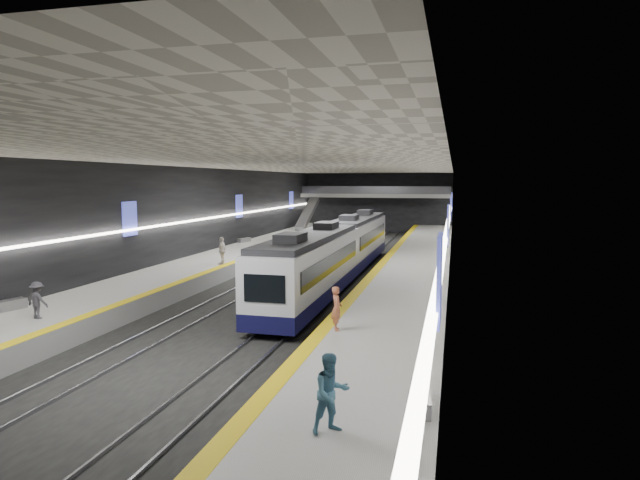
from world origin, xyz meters
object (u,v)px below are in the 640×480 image
(bench_left_near, at_px, (3,306))
(bench_right_near, at_px, (420,399))
(passenger_right_b, at_px, (331,394))
(bench_left_far, at_px, (244,240))
(passenger_left_b, at_px, (37,301))
(escalator, at_px, (308,213))
(bench_right_far, at_px, (442,237))
(passenger_right_a, at_px, (337,309))
(passenger_left_a, at_px, (222,251))
(train, at_px, (339,249))

(bench_left_near, distance_m, bench_right_near, 19.88)
(bench_left_near, xyz_separation_m, passenger_right_b, (17.06, -7.84, 0.71))
(bench_left_far, xyz_separation_m, passenger_left_b, (2.51, -29.40, 0.60))
(bench_left_near, xyz_separation_m, passenger_left_b, (2.51, -0.70, 0.56))
(passenger_left_b, bearing_deg, bench_left_far, -79.10)
(escalator, height_order, bench_right_far, escalator)
(bench_left_far, bearing_deg, passenger_right_b, -48.73)
(passenger_right_a, xyz_separation_m, passenger_left_a, (-11.49, 14.49, 0.11))
(bench_right_near, xyz_separation_m, passenger_right_a, (-3.67, 6.51, 0.65))
(bench_right_far, distance_m, passenger_left_a, 25.95)
(train, bearing_deg, passenger_right_b, -78.28)
(passenger_left_b, bearing_deg, bench_right_far, -107.40)
(bench_left_near, distance_m, bench_left_far, 28.70)
(escalator, distance_m, passenger_left_b, 45.32)
(bench_right_far, distance_m, passenger_right_a, 35.97)
(train, distance_m, passenger_right_a, 16.24)
(passenger_left_a, distance_m, passenger_left_b, 15.92)
(escalator, xyz_separation_m, bench_left_far, (-2.00, -15.91, -1.70))
(bench_left_far, distance_m, passenger_right_a, 31.96)
(passenger_right_b, relative_size, passenger_left_b, 1.19)
(bench_left_far, bearing_deg, escalator, 99.07)
(escalator, relative_size, passenger_left_b, 5.00)
(bench_right_near, relative_size, bench_right_far, 0.93)
(escalator, bearing_deg, bench_right_far, -26.07)
(bench_left_far, height_order, passenger_right_a, passenger_right_a)
(escalator, xyz_separation_m, passenger_right_b, (15.06, -52.44, -0.95))
(escalator, distance_m, bench_right_far, 18.58)
(train, distance_m, passenger_left_b, 19.70)
(bench_right_far, bearing_deg, passenger_left_b, -117.97)
(passenger_right_a, bearing_deg, escalator, -4.14)
(passenger_right_b, bearing_deg, bench_left_far, 76.70)
(passenger_right_b, relative_size, passenger_left_a, 0.97)
(passenger_right_a, height_order, passenger_left_a, passenger_left_a)
(bench_right_far, height_order, passenger_right_b, passenger_right_b)
(bench_left_near, bearing_deg, passenger_right_b, -7.97)
(passenger_right_a, bearing_deg, train, -9.18)
(bench_right_near, relative_size, passenger_left_b, 1.14)
(bench_left_far, distance_m, passenger_left_b, 29.51)
(escalator, distance_m, bench_left_far, 16.12)
(train, xyz_separation_m, bench_left_far, (-12.00, 12.14, -1.00))
(bench_left_near, distance_m, passenger_right_b, 18.79)
(train, xyz_separation_m, escalator, (-10.00, 28.05, 0.70))
(bench_right_far, xyz_separation_m, passenger_right_b, (-1.56, -44.31, 0.71))
(passenger_right_b, height_order, passenger_left_b, passenger_right_b)
(train, xyz_separation_m, passenger_right_a, (3.33, -15.89, -0.32))
(train, height_order, passenger_left_b, train)
(bench_right_near, bearing_deg, passenger_left_a, 121.43)
(train, bearing_deg, passenger_right_a, -78.17)
(escalator, distance_m, passenger_left_a, 29.52)
(bench_left_near, height_order, bench_left_far, bench_left_near)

